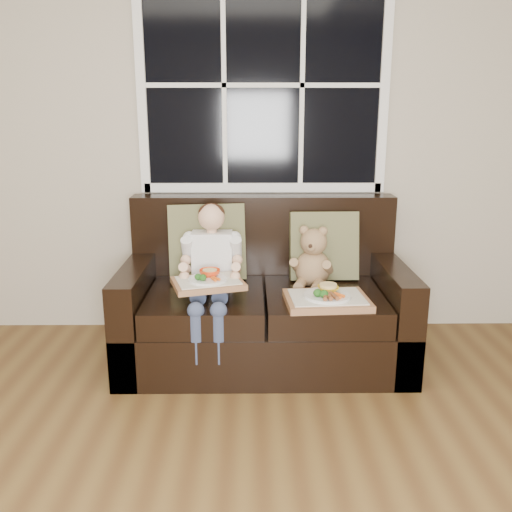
{
  "coord_description": "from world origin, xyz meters",
  "views": [
    {
      "loc": [
        0.34,
        -1.15,
        1.48
      ],
      "look_at": [
        0.37,
        1.85,
        0.68
      ],
      "focal_mm": 38.0,
      "sensor_mm": 36.0,
      "label": 1
    }
  ],
  "objects_px": {
    "tray_left": "(208,281)",
    "tray_right": "(327,299)",
    "child": "(211,263)",
    "teddy_bear": "(313,261)",
    "loveseat": "(264,307)"
  },
  "relations": [
    {
      "from": "tray_left",
      "to": "tray_right",
      "type": "distance_m",
      "value": 0.67
    },
    {
      "from": "child",
      "to": "teddy_bear",
      "type": "relative_size",
      "value": 2.06
    },
    {
      "from": "loveseat",
      "to": "teddy_bear",
      "type": "relative_size",
      "value": 4.42
    },
    {
      "from": "loveseat",
      "to": "child",
      "type": "xyz_separation_m",
      "value": [
        -0.31,
        -0.12,
        0.32
      ]
    },
    {
      "from": "tray_right",
      "to": "loveseat",
      "type": "bearing_deg",
      "value": 131.73
    },
    {
      "from": "child",
      "to": "tray_right",
      "type": "height_order",
      "value": "child"
    },
    {
      "from": "tray_right",
      "to": "teddy_bear",
      "type": "bearing_deg",
      "value": 92.53
    },
    {
      "from": "teddy_bear",
      "to": "tray_right",
      "type": "height_order",
      "value": "teddy_bear"
    },
    {
      "from": "loveseat",
      "to": "tray_right",
      "type": "distance_m",
      "value": 0.51
    },
    {
      "from": "loveseat",
      "to": "tray_right",
      "type": "height_order",
      "value": "loveseat"
    },
    {
      "from": "child",
      "to": "tray_left",
      "type": "bearing_deg",
      "value": -91.99
    },
    {
      "from": "tray_left",
      "to": "tray_right",
      "type": "xyz_separation_m",
      "value": [
        0.66,
        -0.03,
        -0.09
      ]
    },
    {
      "from": "tray_left",
      "to": "loveseat",
      "type": "bearing_deg",
      "value": 26.2
    },
    {
      "from": "teddy_bear",
      "to": "tray_left",
      "type": "distance_m",
      "value": 0.7
    },
    {
      "from": "tray_left",
      "to": "tray_right",
      "type": "bearing_deg",
      "value": -19.61
    }
  ]
}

